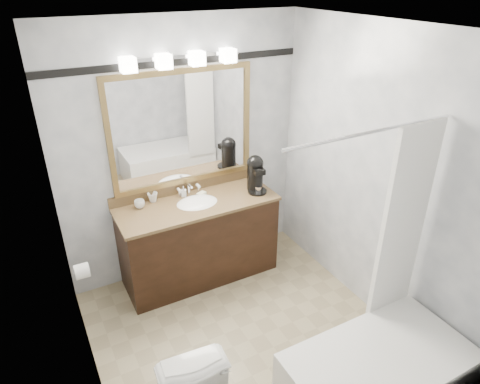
% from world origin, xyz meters
% --- Properties ---
extents(room, '(2.42, 2.62, 2.52)m').
position_xyz_m(room, '(0.00, 0.00, 1.25)').
color(room, gray).
rests_on(room, ground).
extents(vanity, '(1.53, 0.58, 0.97)m').
position_xyz_m(vanity, '(0.00, 1.02, 0.44)').
color(vanity, black).
rests_on(vanity, ground).
extents(mirror, '(1.40, 0.04, 1.10)m').
position_xyz_m(mirror, '(0.00, 1.28, 1.50)').
color(mirror, olive).
rests_on(mirror, room).
extents(vanity_light_bar, '(1.02, 0.14, 0.12)m').
position_xyz_m(vanity_light_bar, '(0.00, 1.23, 2.13)').
color(vanity_light_bar, silver).
rests_on(vanity_light_bar, room).
extents(accent_stripe, '(2.40, 0.01, 0.06)m').
position_xyz_m(accent_stripe, '(0.00, 1.29, 2.10)').
color(accent_stripe, black).
rests_on(accent_stripe, room).
extents(bathtub, '(1.30, 0.75, 1.96)m').
position_xyz_m(bathtub, '(0.55, -0.90, 0.28)').
color(bathtub, white).
rests_on(bathtub, ground).
extents(tp_roll, '(0.11, 0.12, 0.12)m').
position_xyz_m(tp_roll, '(-1.14, 0.66, 0.70)').
color(tp_roll, white).
rests_on(tp_roll, room).
extents(coffee_maker, '(0.19, 0.24, 0.37)m').
position_xyz_m(coffee_maker, '(0.62, 0.98, 1.04)').
color(coffee_maker, black).
rests_on(coffee_maker, vanity).
extents(cup_left, '(0.10, 0.10, 0.08)m').
position_xyz_m(cup_left, '(-0.51, 1.17, 0.89)').
color(cup_left, white).
rests_on(cup_left, vanity).
extents(cup_right, '(0.11, 0.11, 0.09)m').
position_xyz_m(cup_right, '(-0.36, 1.23, 0.89)').
color(cup_right, white).
rests_on(cup_right, vanity).
extents(soap_bottle_a, '(0.06, 0.06, 0.10)m').
position_xyz_m(soap_bottle_a, '(-0.06, 1.19, 0.90)').
color(soap_bottle_a, white).
rests_on(soap_bottle_a, vanity).
extents(soap_bar, '(0.10, 0.08, 0.03)m').
position_xyz_m(soap_bar, '(0.10, 1.13, 0.86)').
color(soap_bar, beige).
rests_on(soap_bar, vanity).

